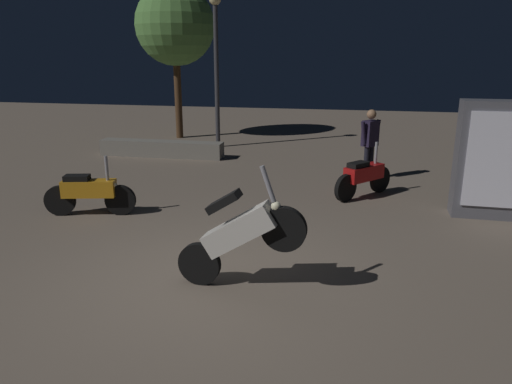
{
  "coord_description": "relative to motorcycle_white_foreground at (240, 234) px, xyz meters",
  "views": [
    {
      "loc": [
        1.87,
        -5.64,
        2.91
      ],
      "look_at": [
        0.57,
        0.81,
        1.0
      ],
      "focal_mm": 34.03,
      "sensor_mm": 36.0,
      "label": 1
    }
  ],
  "objects": [
    {
      "name": "motorcycle_white_foreground",
      "position": [
        0.0,
        0.0,
        0.0
      ],
      "size": [
        1.66,
        0.36,
        1.63
      ],
      "rotation": [
        0.0,
        0.0,
        -0.06
      ],
      "color": "black",
      "rests_on": "ground_plane"
    },
    {
      "name": "kiosk_billboard",
      "position": [
        3.95,
        3.65,
        0.31
      ],
      "size": [
        1.61,
        0.58,
        2.1
      ],
      "rotation": [
        0.0,
        0.0,
        3.11
      ],
      "color": "#595960",
      "rests_on": "ground_plane"
    },
    {
      "name": "streetlamp_near",
      "position": [
        -2.87,
        9.19,
        2.19
      ],
      "size": [
        0.36,
        0.36,
        4.56
      ],
      "color": "#38383D",
      "rests_on": "ground_plane"
    },
    {
      "name": "planter_wall_low",
      "position": [
        -4.07,
        7.44,
        -0.52
      ],
      "size": [
        3.59,
        0.5,
        0.45
      ],
      "color": "gray",
      "rests_on": "ground_plane"
    },
    {
      "name": "person_rider_beside",
      "position": [
        1.7,
        5.99,
        0.23
      ],
      "size": [
        0.5,
        0.56,
        1.64
      ],
      "rotation": [
        0.0,
        0.0,
        5.57
      ],
      "color": "black",
      "rests_on": "ground_plane"
    },
    {
      "name": "motorcycle_orange_parked_left",
      "position": [
        -3.37,
        2.28,
        -0.31
      ],
      "size": [
        1.64,
        0.51,
        1.11
      ],
      "rotation": [
        0.0,
        0.0,
        0.23
      ],
      "color": "black",
      "rests_on": "ground_plane"
    },
    {
      "name": "tree_center_bg",
      "position": [
        -4.66,
        10.57,
        2.98
      ],
      "size": [
        2.63,
        2.63,
        5.06
      ],
      "color": "#4C331E",
      "rests_on": "ground_plane"
    },
    {
      "name": "ground_plane",
      "position": [
        -0.57,
        0.19,
        -0.74
      ],
      "size": [
        40.0,
        40.0,
        0.0
      ],
      "primitive_type": "plane",
      "color": "#756656"
    },
    {
      "name": "motorcycle_red_parked_right",
      "position": [
        1.57,
        4.48,
        -0.31
      ],
      "size": [
        1.14,
        1.34,
        1.11
      ],
      "rotation": [
        0.0,
        0.0,
        0.87
      ],
      "color": "black",
      "rests_on": "ground_plane"
    }
  ]
}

